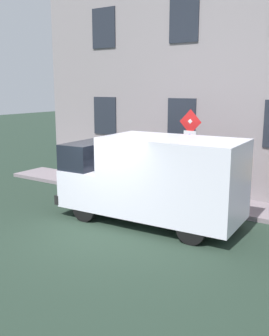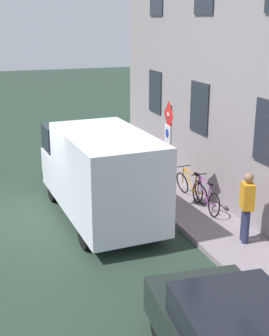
# 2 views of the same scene
# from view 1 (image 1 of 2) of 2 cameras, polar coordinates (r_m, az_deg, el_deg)

# --- Properties ---
(ground_plane) EXTENTS (80.00, 80.00, 0.00)m
(ground_plane) POSITION_cam_1_polar(r_m,az_deg,el_deg) (10.52, -5.95, -9.65)
(ground_plane) COLOR #243529
(sidewalk_slab) EXTENTS (1.69, 14.57, 0.14)m
(sidewalk_slab) POSITION_cam_1_polar(r_m,az_deg,el_deg) (13.80, 5.12, -4.09)
(sidewalk_slab) COLOR gray
(sidewalk_slab) RESTS_ON ground_plane
(building_facade) EXTENTS (0.75, 12.57, 8.46)m
(building_facade) POSITION_cam_1_polar(r_m,az_deg,el_deg) (14.34, 7.77, 13.27)
(building_facade) COLOR gray
(building_facade) RESTS_ON ground_plane
(sign_post_stacked) EXTENTS (0.17, 0.56, 2.91)m
(sign_post_stacked) POSITION_cam_1_polar(r_m,az_deg,el_deg) (12.37, 8.14, 3.12)
(sign_post_stacked) COLOR #474C47
(sign_post_stacked) RESTS_ON sidewalk_slab
(delivery_van) EXTENTS (2.25, 5.42, 2.50)m
(delivery_van) POSITION_cam_1_polar(r_m,az_deg,el_deg) (10.94, 2.72, -1.44)
(delivery_van) COLOR white
(delivery_van) RESTS_ON ground_plane
(bicycle_purple) EXTENTS (0.46, 1.71, 0.89)m
(bicycle_purple) POSITION_cam_1_polar(r_m,az_deg,el_deg) (13.31, 11.73, -2.93)
(bicycle_purple) COLOR black
(bicycle_purple) RESTS_ON sidewalk_slab
(bicycle_orange) EXTENTS (0.46, 1.72, 0.89)m
(bicycle_orange) POSITION_cam_1_polar(r_m,az_deg,el_deg) (13.64, 8.35, -2.45)
(bicycle_orange) COLOR black
(bicycle_orange) RESTS_ON sidewalk_slab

